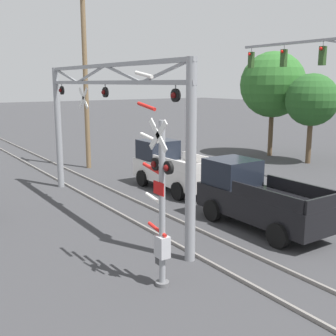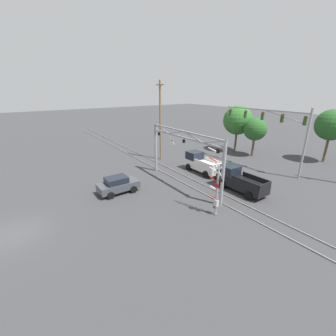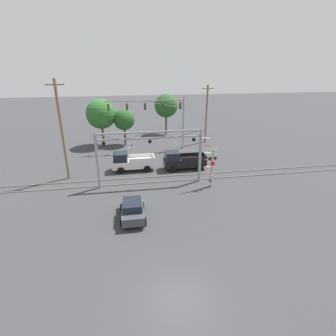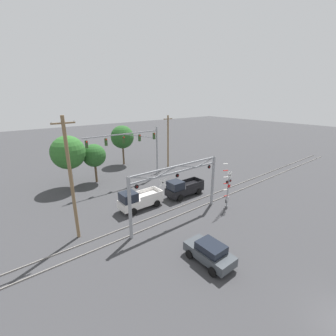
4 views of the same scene
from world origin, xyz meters
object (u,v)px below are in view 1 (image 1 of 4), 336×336
at_px(background_tree_far_right_verge, 312,100).
at_px(pickup_truck_following, 255,197).
at_px(pickup_truck_lead, 171,167).
at_px(background_tree_beyond_span, 273,85).
at_px(utility_pole_left, 85,75).
at_px(crossing_signal_mast, 160,206).
at_px(crossing_gantry, 106,119).

bearing_deg(background_tree_far_right_verge, pickup_truck_following, -60.00).
bearing_deg(pickup_truck_lead, background_tree_beyond_span, 109.40).
bearing_deg(pickup_truck_following, background_tree_far_right_verge, 120.00).
bearing_deg(utility_pole_left, pickup_truck_following, 2.98).
distance_m(utility_pole_left, background_tree_far_right_verge, 14.00).
relative_size(crossing_signal_mast, background_tree_beyond_span, 0.75).
distance_m(pickup_truck_lead, background_tree_far_right_verge, 11.43).
bearing_deg(pickup_truck_following, utility_pole_left, -177.02).
relative_size(crossing_signal_mast, pickup_truck_lead, 1.08).
height_order(pickup_truck_following, utility_pole_left, utility_pole_left).
distance_m(crossing_signal_mast, pickup_truck_lead, 10.03).
xyz_separation_m(crossing_signal_mast, background_tree_beyond_span, (-12.00, 17.08, 2.86)).
bearing_deg(utility_pole_left, pickup_truck_lead, 10.24).
bearing_deg(crossing_gantry, pickup_truck_following, 41.62).
relative_size(pickup_truck_following, utility_pole_left, 0.48).
xyz_separation_m(crossing_gantry, background_tree_beyond_span, (-5.88, 15.54, 1.21)).
bearing_deg(crossing_signal_mast, background_tree_beyond_span, 125.09).
height_order(crossing_gantry, pickup_truck_following, crossing_gantry).
relative_size(crossing_signal_mast, utility_pole_left, 0.50).
bearing_deg(utility_pole_left, crossing_signal_mast, -16.98).
xyz_separation_m(utility_pole_left, background_tree_beyond_span, (3.10, 12.47, -0.57)).
distance_m(crossing_gantry, background_tree_beyond_span, 16.66).
relative_size(pickup_truck_lead, pickup_truck_following, 0.97).
height_order(pickup_truck_lead, background_tree_beyond_span, background_tree_beyond_span).
height_order(background_tree_beyond_span, background_tree_far_right_verge, background_tree_beyond_span).
bearing_deg(pickup_truck_following, pickup_truck_lead, 174.59).
height_order(crossing_signal_mast, utility_pole_left, utility_pole_left).
bearing_deg(pickup_truck_lead, pickup_truck_following, -5.41).
bearing_deg(background_tree_beyond_span, crossing_signal_mast, -54.91).
distance_m(pickup_truck_following, background_tree_far_right_verge, 13.73).
distance_m(pickup_truck_following, background_tree_beyond_span, 16.00).
distance_m(crossing_signal_mast, background_tree_far_right_verge, 19.07).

